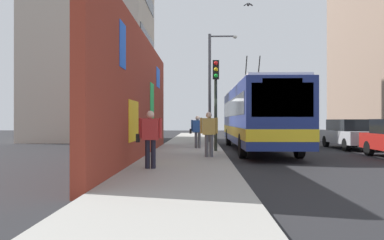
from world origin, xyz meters
TOP-DOWN VIEW (x-y plane):
  - ground_plane at (0.00, 0.00)m, footprint 80.00×80.00m
  - sidewalk_slab at (0.00, 1.60)m, footprint 48.00×3.20m
  - graffiti_wall at (-3.45, 3.35)m, footprint 15.10×0.32m
  - building_far_left at (10.84, 9.20)m, footprint 8.31×8.28m
  - city_bus at (1.22, -1.80)m, footprint 12.31×2.55m
  - parked_car_silver at (2.53, -7.00)m, footprint 4.69×1.85m
  - pedestrian_near_wall at (-7.25, 2.47)m, footprint 0.22×0.74m
  - pedestrian_midblock at (0.78, 1.19)m, footprint 0.22×0.73m
  - pedestrian_at_curb at (-3.77, 0.71)m, footprint 0.23×0.68m
  - traffic_light at (-1.00, 0.35)m, footprint 0.49×0.28m
  - street_lamp at (6.56, 0.25)m, footprint 0.44×1.86m

SIDE VIEW (x-z plane):
  - ground_plane at x=0.00m, z-range 0.00..0.00m
  - sidewalk_slab at x=0.00m, z-range 0.00..0.15m
  - parked_car_silver at x=2.53m, z-range 0.05..1.63m
  - pedestrian_midblock at x=0.78m, z-range 0.28..1.88m
  - pedestrian_near_wall at x=-7.25m, z-range 0.29..1.94m
  - pedestrian_at_curb at x=-3.77m, z-range 0.30..1.99m
  - city_bus at x=1.22m, z-range -0.71..4.29m
  - graffiti_wall at x=-3.45m, z-range 0.00..4.87m
  - traffic_light at x=-1.00m, z-range 0.86..4.94m
  - street_lamp at x=6.56m, z-range 0.66..7.62m
  - building_far_left at x=10.84m, z-range 0.00..21.45m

